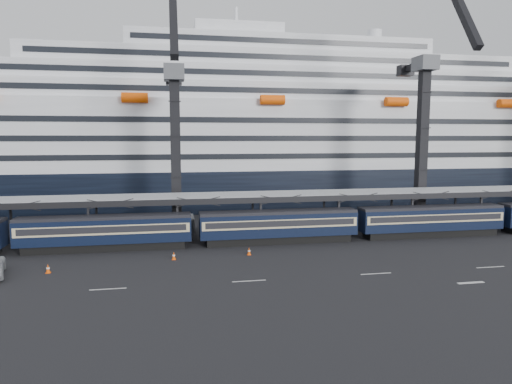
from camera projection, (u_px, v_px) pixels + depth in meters
ground at (377, 261)px, 46.75m from camera, size 260.00×260.00×0.00m
lane_markings at (482, 272)px, 43.10m from camera, size 111.00×4.27×0.02m
train at (306, 224)px, 55.41m from camera, size 133.05×3.00×4.05m
canopy at (331, 194)px, 59.79m from camera, size 130.00×6.25×5.53m
cruise_ship at (271, 139)px, 90.00m from camera, size 214.09×28.84×34.00m
crane_dark_near at (175, 143)px, 59.89m from camera, size 4.50×17.75×35.08m
crane_dark_mid at (424, 132)px, 65.03m from camera, size 4.50×18.24×39.64m
traffic_cone_a at (48, 268)px, 42.69m from camera, size 0.43×0.43×0.87m
traffic_cone_c at (174, 256)px, 47.35m from camera, size 0.42×0.42×0.85m
traffic_cone_d at (249, 251)px, 49.31m from camera, size 0.41×0.41×0.83m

